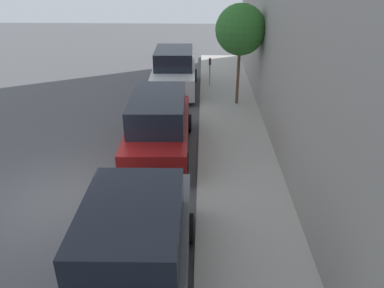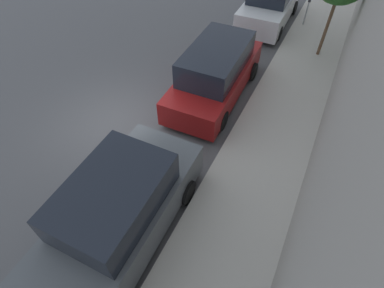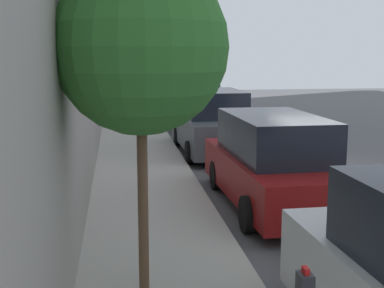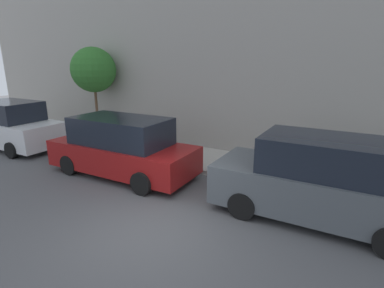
{
  "view_description": "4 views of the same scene",
  "coord_description": "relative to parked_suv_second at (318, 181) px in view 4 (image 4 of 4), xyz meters",
  "views": [
    {
      "loc": [
        3.62,
        -8.19,
        5.75
      ],
      "look_at": [
        3.34,
        1.36,
        1.0
      ],
      "focal_mm": 35.0,
      "sensor_mm": 36.0,
      "label": 1
    },
    {
      "loc": [
        5.37,
        -5.3,
        6.88
      ],
      "look_at": [
        2.99,
        -0.51,
        1.0
      ],
      "focal_mm": 28.0,
      "sensor_mm": 36.0,
      "label": 2
    },
    {
      "loc": [
        5.37,
        13.26,
        3.19
      ],
      "look_at": [
        3.62,
        0.9,
        1.0
      ],
      "focal_mm": 50.0,
      "sensor_mm": 36.0,
      "label": 3
    },
    {
      "loc": [
        -4.64,
        -3.74,
        3.62
      ],
      "look_at": [
        3.47,
        1.01,
        1.0
      ],
      "focal_mm": 28.0,
      "sensor_mm": 36.0,
      "label": 4
    }
  ],
  "objects": [
    {
      "name": "ground_plane",
      "position": [
        -2.41,
        3.02,
        -0.93
      ],
      "size": [
        60.0,
        60.0,
        0.0
      ],
      "primitive_type": "plane",
      "color": "#515154"
    },
    {
      "name": "sidewalk",
      "position": [
        2.32,
        3.02,
        -0.86
      ],
      "size": [
        2.47,
        32.0,
        0.15
      ],
      "color": "#B2ADA3",
      "rests_on": "ground_plane"
    },
    {
      "name": "parked_suv_second",
      "position": [
        0.0,
        0.0,
        0.0
      ],
      "size": [
        2.08,
        4.83,
        1.98
      ],
      "color": "#4C5156",
      "rests_on": "ground_plane"
    },
    {
      "name": "parked_minivan_third",
      "position": [
        -0.2,
        5.9,
        -0.01
      ],
      "size": [
        2.04,
        4.95,
        1.9
      ],
      "color": "maroon",
      "rests_on": "ground_plane"
    },
    {
      "name": "parked_suv_fourth",
      "position": [
        -0.16,
        12.27,
        0.0
      ],
      "size": [
        2.08,
        4.85,
        1.98
      ],
      "color": "silver",
      "rests_on": "ground_plane"
    },
    {
      "name": "parking_meter_far",
      "position": [
        1.54,
        12.54,
        0.07
      ],
      "size": [
        0.11,
        0.15,
        1.38
      ],
      "color": "#ADADB2",
      "rests_on": "sidewalk"
    },
    {
      "name": "street_tree",
      "position": [
        2.68,
        10.13,
        2.29
      ],
      "size": [
        2.01,
        2.01,
        4.08
      ],
      "color": "brown",
      "rests_on": "sidewalk"
    }
  ]
}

